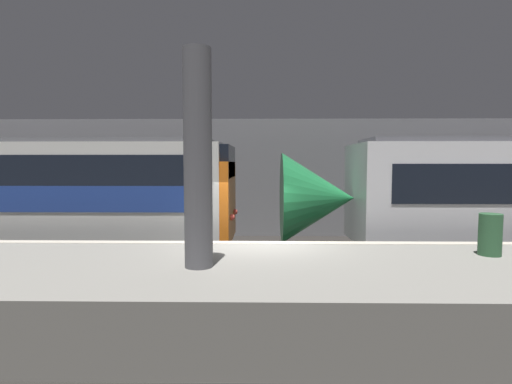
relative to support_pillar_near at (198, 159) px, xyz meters
The scene contains 5 objects.
ground_plane 4.02m from the support_pillar_near, 64.97° to the left, with size 120.00×120.00×0.00m, color #282623.
platform 2.75m from the support_pillar_near, 13.29° to the left, with size 40.00×4.19×1.15m.
station_rear_barrier 9.41m from the support_pillar_near, 83.28° to the left, with size 50.00×0.15×4.80m.
support_pillar_near is the anchor object (origin of this frame).
trash_bin 6.04m from the support_pillar_near, ahead, with size 0.44×0.44×0.85m.
Camera 1 is at (0.05, -9.43, 3.01)m, focal length 28.00 mm.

